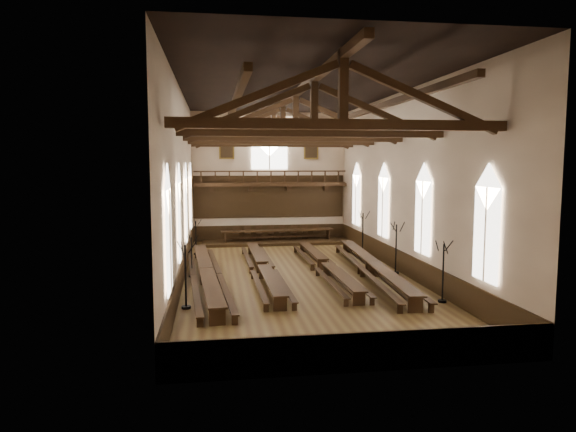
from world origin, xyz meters
The scene contains 21 objects.
ground centered at (0.00, 0.00, 0.00)m, with size 26.00×26.00×0.00m, color brown.
room_walls centered at (0.00, 0.00, 6.46)m, with size 26.00×26.00×26.00m.
wainscot_band centered at (0.00, 0.00, 0.60)m, with size 12.00×26.00×1.20m.
side_windows centered at (0.00, 0.00, 3.74)m, with size 11.85×19.80×4.50m.
end_window centered at (0.00, 12.90, 7.22)m, with size 2.80×0.12×3.80m.
minstrels_gallery centered at (0.00, 12.66, 3.91)m, with size 11.80×1.24×3.70m.
portraits centered at (0.00, 12.90, 7.10)m, with size 7.75×0.09×1.45m.
roof_trusses centered at (0.00, 0.00, 8.22)m, with size 11.70×25.70×2.80m.
refectory_row_a centered at (-4.79, -1.02, 0.58)m, with size 2.12×14.87×0.79m.
refectory_row_b centered at (-1.75, 0.20, 0.52)m, with size 1.51×14.06×0.71m.
refectory_row_c centered at (1.75, 0.45, 0.51)m, with size 1.43×13.89×0.69m.
refectory_row_d centered at (4.21, -0.52, 0.58)m, with size 2.06×14.86×0.79m.
dais centered at (0.46, 11.40, 0.10)m, with size 11.40×3.09×0.21m, color #311F0E.
high_table centered at (0.46, 11.40, 0.89)m, with size 8.66×1.55×0.81m.
high_chairs centered at (0.46, 12.24, 0.79)m, with size 6.81×0.52×1.06m.
candelabrum_left_near centered at (-5.55, -5.56, 0.87)m, with size 0.84×0.86×2.88m.
candelabrum_left_mid centered at (-5.55, 0.49, 0.69)m, with size 0.65×0.70×2.28m.
candelabrum_left_far centered at (-5.55, 7.35, 0.72)m, with size 0.71×0.69×2.36m.
candelabrum_right_near centered at (5.55, -6.18, 0.84)m, with size 0.82×0.80×2.75m.
candelabrum_right_mid centered at (5.55, -0.31, 0.88)m, with size 0.88×0.82×2.90m.
candelabrum_right_far centered at (5.55, 6.06, 0.88)m, with size 0.86×0.85×2.90m.
Camera 1 is at (-4.33, -27.01, 6.14)m, focal length 32.00 mm.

